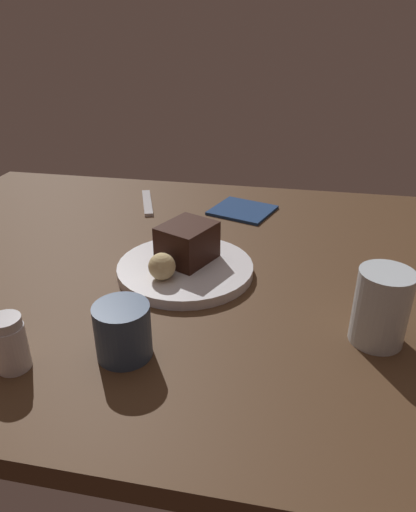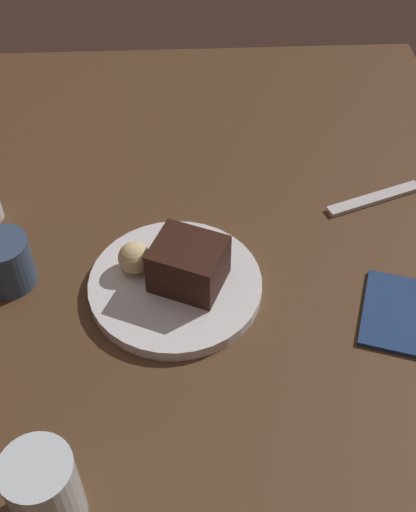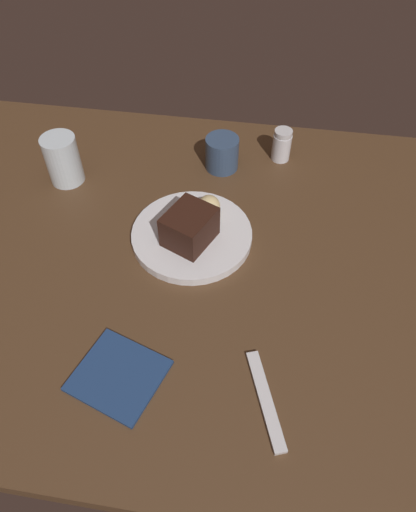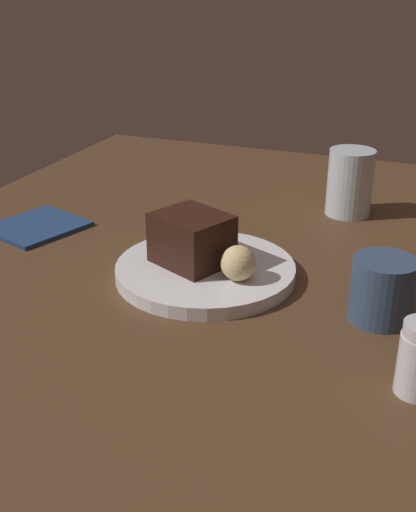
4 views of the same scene
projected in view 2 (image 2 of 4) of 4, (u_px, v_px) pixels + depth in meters
dining_table at (204, 296)px, 86.49cm from camera, size 120.00×84.00×3.00cm
dessert_plate at (175, 284)px, 84.84cm from camera, size 22.06×22.06×1.64cm
chocolate_cake_slice at (189, 266)px, 81.67cm from camera, size 10.14×10.76×6.23cm
bread_roll at (134, 258)px, 84.03cm from camera, size 4.17×4.17×4.17cm
water_glass at (44, 491)px, 61.85cm from camera, size 6.87×6.87×10.07cm
coffee_cup at (5, 262)px, 83.82cm from camera, size 6.90×6.90×7.02cm
dessert_spoon at (374, 199)px, 96.76cm from camera, size 6.88×14.69×0.70cm
folded_napkin at (409, 315)px, 82.04cm from camera, size 15.11×14.57×0.60cm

